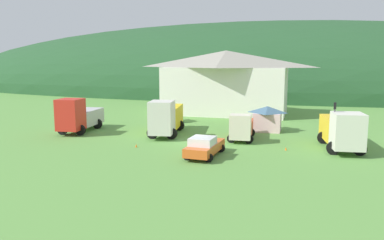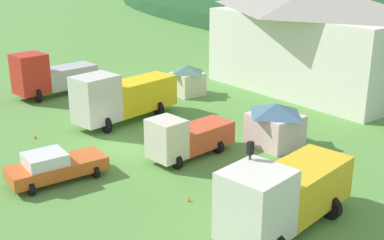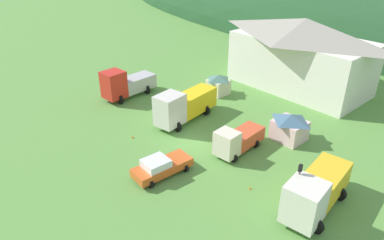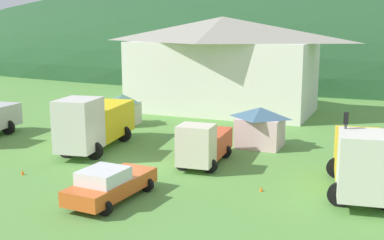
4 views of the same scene
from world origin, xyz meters
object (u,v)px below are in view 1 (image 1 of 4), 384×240
(light_truck_cream, at_px, (242,127))
(service_pickup_orange, at_px, (204,146))
(traffic_light_west, at_px, (64,113))
(crane_truck_red, at_px, (78,116))
(traffic_cone_mid_row, at_px, (136,147))
(traffic_light_east, at_px, (334,122))
(play_shed_cream, at_px, (168,112))
(heavy_rig_striped, at_px, (342,130))
(depot_building, at_px, (226,81))
(traffic_cone_near_pickup, at_px, (286,150))
(play_shed_pink, at_px, (267,118))
(flatbed_truck_yellow, at_px, (166,117))

(light_truck_cream, bearing_deg, service_pickup_orange, -18.77)
(service_pickup_orange, xyz_separation_m, traffic_light_west, (-15.89, 4.62, 1.44))
(crane_truck_red, xyz_separation_m, traffic_cone_mid_row, (8.85, -4.91, -1.79))
(traffic_light_east, bearing_deg, play_shed_cream, 148.61)
(crane_truck_red, height_order, heavy_rig_striped, crane_truck_red)
(depot_building, height_order, light_truck_cream, depot_building)
(light_truck_cream, bearing_deg, traffic_light_east, 64.88)
(traffic_cone_near_pickup, bearing_deg, depot_building, 114.37)
(crane_truck_red, bearing_deg, play_shed_cream, 138.32)
(light_truck_cream, xyz_separation_m, traffic_light_east, (8.17, -3.04, 1.32))
(depot_building, xyz_separation_m, play_shed_pink, (7.03, -12.20, -3.18))
(flatbed_truck_yellow, bearing_deg, traffic_light_west, -81.71)
(crane_truck_red, relative_size, traffic_cone_near_pickup, 13.65)
(crane_truck_red, distance_m, heavy_rig_striped, 26.25)
(play_shed_cream, relative_size, crane_truck_red, 0.36)
(heavy_rig_striped, bearing_deg, play_shed_pink, -144.10)
(service_pickup_orange, bearing_deg, traffic_light_east, 116.67)
(service_pickup_orange, bearing_deg, heavy_rig_striped, 120.87)
(play_shed_pink, distance_m, traffic_cone_mid_row, 15.36)
(service_pickup_orange, relative_size, traffic_cone_mid_row, 8.46)
(flatbed_truck_yellow, bearing_deg, play_shed_pink, 108.43)
(play_shed_cream, relative_size, traffic_cone_mid_row, 4.14)
(light_truck_cream, xyz_separation_m, traffic_light_west, (-17.72, -2.68, 1.00))
(flatbed_truck_yellow, xyz_separation_m, traffic_cone_mid_row, (-0.61, -6.15, -1.87))
(heavy_rig_striped, height_order, traffic_cone_mid_row, heavy_rig_striped)
(play_shed_pink, distance_m, service_pickup_orange, 13.33)
(light_truck_cream, height_order, traffic_light_west, traffic_light_west)
(light_truck_cream, bearing_deg, flatbed_truck_yellow, -97.57)
(play_shed_pink, bearing_deg, flatbed_truck_yellow, -152.55)
(traffic_light_west, bearing_deg, heavy_rig_striped, 1.98)
(heavy_rig_striped, bearing_deg, crane_truck_red, -100.13)
(heavy_rig_striped, bearing_deg, traffic_cone_mid_row, -85.19)
(play_shed_pink, relative_size, flatbed_truck_yellow, 0.38)
(play_shed_cream, distance_m, service_pickup_orange, 17.84)
(light_truck_cream, height_order, service_pickup_orange, light_truck_cream)
(play_shed_pink, relative_size, light_truck_cream, 0.55)
(play_shed_cream, xyz_separation_m, traffic_light_east, (18.61, -11.35, 1.28))
(traffic_light_east, bearing_deg, play_shed_pink, 126.25)
(traffic_light_east, bearing_deg, depot_building, 122.65)
(light_truck_cream, relative_size, heavy_rig_striped, 0.75)
(flatbed_truck_yellow, bearing_deg, traffic_cone_mid_row, -14.64)
(traffic_cone_mid_row, bearing_deg, traffic_light_east, 9.27)
(play_shed_pink, relative_size, service_pickup_orange, 0.60)
(flatbed_truck_yellow, height_order, service_pickup_orange, flatbed_truck_yellow)
(play_shed_pink, height_order, crane_truck_red, crane_truck_red)
(flatbed_truck_yellow, distance_m, service_pickup_orange, 9.83)
(light_truck_cream, distance_m, traffic_cone_near_pickup, 5.59)
(service_pickup_orange, bearing_deg, traffic_light_west, -102.63)
(traffic_light_east, relative_size, traffic_cone_near_pickup, 8.22)
(depot_building, relative_size, traffic_cone_mid_row, 29.33)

